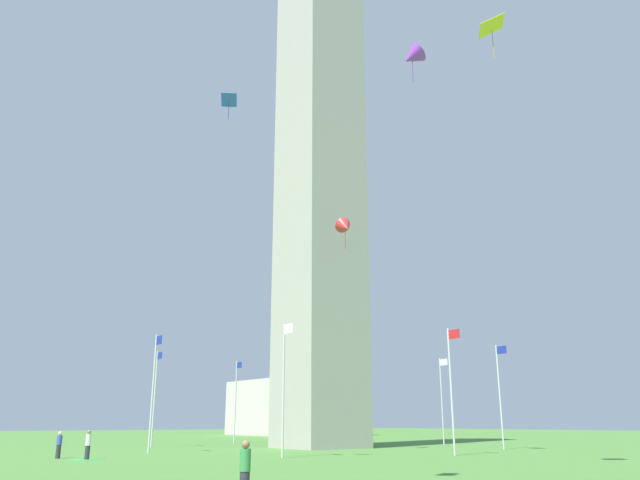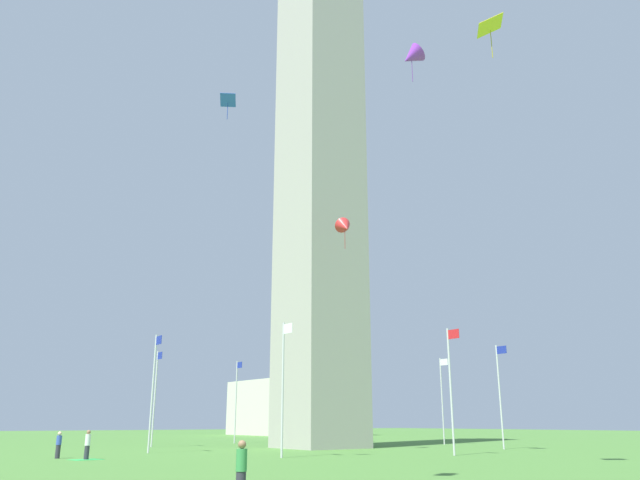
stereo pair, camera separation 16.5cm
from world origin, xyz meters
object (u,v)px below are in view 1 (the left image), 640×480
at_px(person_green_shirt, 245,471).
at_px(kite_purple_delta, 412,57).
at_px(flagpole_w, 153,387).
at_px(kite_blue_diamond, 229,101).
at_px(kite_yellow_diamond, 491,27).
at_px(flagpole_ne, 500,391).
at_px(flagpole_sw, 155,394).
at_px(kite_red_delta, 345,227).
at_px(distant_building, 292,408).
at_px(picnic_blanket_near_first_person, 86,460).
at_px(flagpole_s, 236,398).
at_px(person_blue_shirt, 59,445).
at_px(flagpole_n, 452,384).
at_px(obelisk_monument, 320,135).
at_px(flagpole_nw, 284,382).
at_px(flagpole_se, 342,399).
at_px(flagpole_e, 442,396).
at_px(person_white_shirt, 88,445).

xyz_separation_m(person_green_shirt, kite_purple_delta, (-12.09, 19.96, 27.33)).
distance_m(flagpole_w, kite_blue_diamond, 22.14).
distance_m(person_green_shirt, kite_yellow_diamond, 25.39).
relative_size(flagpole_ne, flagpole_sw, 1.00).
relative_size(kite_yellow_diamond, kite_red_delta, 0.81).
relative_size(flagpole_sw, distant_building, 0.42).
bearing_deg(picnic_blanket_near_first_person, flagpole_s, 134.36).
bearing_deg(distant_building, person_blue_shirt, -45.19).
relative_size(flagpole_n, picnic_blanket_near_first_person, 4.73).
distance_m(kite_yellow_diamond, kite_blue_diamond, 15.75).
height_order(kite_yellow_diamond, kite_red_delta, kite_yellow_diamond).
bearing_deg(obelisk_monument, distant_building, 148.96).
distance_m(flagpole_w, kite_red_delta, 19.26).
height_order(flagpole_nw, person_green_shirt, flagpole_nw).
distance_m(flagpole_s, kite_yellow_diamond, 47.86).
height_order(flagpole_se, kite_yellow_diamond, kite_yellow_diamond).
distance_m(flagpole_e, flagpole_s, 21.69).
height_order(distant_building, picnic_blanket_near_first_person, distant_building).
height_order(flagpole_ne, flagpole_nw, same).
bearing_deg(person_white_shirt, flagpole_se, 20.06).
xyz_separation_m(flagpole_ne, flagpole_nw, (-0.00, -21.69, 0.00)).
xyz_separation_m(kite_red_delta, distant_building, (-54.90, 31.50, -12.89)).
distance_m(person_green_shirt, distant_building, 92.41).
height_order(flagpole_s, picnic_blanket_near_first_person, flagpole_s).
xyz_separation_m(kite_yellow_diamond, kite_red_delta, (-20.59, 6.52, -4.47)).
distance_m(flagpole_ne, flagpole_nw, 21.69).
bearing_deg(person_blue_shirt, flagpole_n, -48.99).
bearing_deg(flagpole_se, flagpole_s, -112.50).
bearing_deg(obelisk_monument, kite_yellow_diamond, -18.79).
bearing_deg(kite_purple_delta, flagpole_se, 152.00).
height_order(person_blue_shirt, person_white_shirt, person_white_shirt).
relative_size(flagpole_se, person_green_shirt, 5.12).
xyz_separation_m(person_blue_shirt, kite_purple_delta, (13.58, 18.57, 27.36)).
bearing_deg(person_green_shirt, kite_purple_delta, -12.09).
bearing_deg(kite_red_delta, person_green_shirt, -44.26).
bearing_deg(flagpole_s, flagpole_n, -0.00).
xyz_separation_m(obelisk_monument, kite_yellow_diamond, (28.32, -9.64, -7.61)).
xyz_separation_m(obelisk_monument, flagpole_w, (0.06, -15.34, -24.82)).
xyz_separation_m(flagpole_n, kite_purple_delta, (1.50, -3.87, 23.50)).
bearing_deg(kite_red_delta, flagpole_n, 22.09).
bearing_deg(kite_purple_delta, person_blue_shirt, -126.18).
bearing_deg(flagpole_nw, flagpole_ne, 90.00).
relative_size(flagpole_se, kite_blue_diamond, 5.45).
relative_size(flagpole_e, picnic_blanket_near_first_person, 4.73).
relative_size(person_green_shirt, distant_building, 0.08).
height_order(kite_red_delta, kite_purple_delta, kite_purple_delta).
height_order(obelisk_monument, person_blue_shirt, obelisk_monument).
bearing_deg(flagpole_s, kite_blue_diamond, -30.43).
height_order(flagpole_n, flagpole_ne, same).
distance_m(flagpole_se, kite_red_delta, 26.46).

